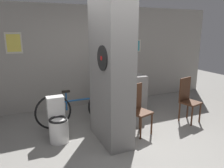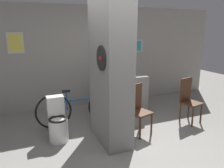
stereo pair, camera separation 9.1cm
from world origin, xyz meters
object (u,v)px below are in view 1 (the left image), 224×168
(chair_by_doorway, at_px, (188,98))
(chair_near_pillar, at_px, (138,107))
(bicycle, at_px, (80,108))
(bottle_tall, at_px, (108,73))
(toilet, at_px, (58,123))

(chair_by_doorway, bearing_deg, chair_near_pillar, 168.95)
(chair_near_pillar, distance_m, bicycle, 1.25)
(chair_near_pillar, xyz_separation_m, bottle_tall, (-0.19, 1.05, 0.51))
(chair_by_doorway, distance_m, bicycle, 2.37)
(bicycle, height_order, bottle_tall, bottle_tall)
(chair_by_doorway, relative_size, bicycle, 0.53)
(chair_near_pillar, height_order, bottle_tall, bottle_tall)
(chair_by_doorway, xyz_separation_m, bottle_tall, (-1.49, 0.98, 0.51))
(toilet, height_order, chair_near_pillar, chair_near_pillar)
(toilet, bearing_deg, chair_near_pillar, -11.92)
(bottle_tall, bearing_deg, bicycle, -162.93)
(toilet, distance_m, chair_by_doorway, 2.81)
(chair_by_doorway, xyz_separation_m, bicycle, (-2.24, 0.75, -0.14))
(chair_by_doorway, height_order, bicycle, chair_by_doorway)
(chair_near_pillar, relative_size, bottle_tall, 3.50)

